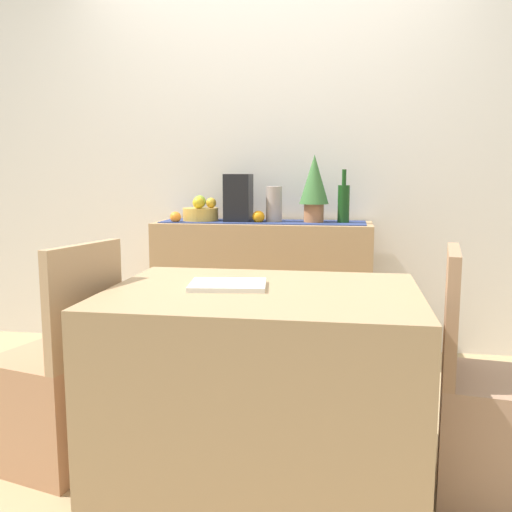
# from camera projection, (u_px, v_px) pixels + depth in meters

# --- Properties ---
(ground_plane) EXTENTS (6.40, 6.40, 0.02)m
(ground_plane) POSITION_uv_depth(u_px,v_px,m) (237.00, 416.00, 2.77)
(ground_plane) COLOR tan
(ground_plane) RESTS_ON ground
(room_wall_rear) EXTENTS (6.40, 0.06, 2.70)m
(room_wall_rear) POSITION_uv_depth(u_px,v_px,m) (271.00, 144.00, 3.73)
(room_wall_rear) COLOR silver
(room_wall_rear) RESTS_ON ground
(sideboard_console) EXTENTS (1.34, 0.42, 0.86)m
(sideboard_console) POSITION_uv_depth(u_px,v_px,m) (263.00, 290.00, 3.61)
(sideboard_console) COLOR tan
(sideboard_console) RESTS_ON ground
(table_runner) EXTENTS (1.26, 0.32, 0.01)m
(table_runner) POSITION_uv_depth(u_px,v_px,m) (263.00, 222.00, 3.55)
(table_runner) COLOR navy
(table_runner) RESTS_ON sideboard_console
(fruit_bowl) EXTENTS (0.22, 0.22, 0.08)m
(fruit_bowl) POSITION_uv_depth(u_px,v_px,m) (201.00, 214.00, 3.60)
(fruit_bowl) COLOR gold
(fruit_bowl) RESTS_ON table_runner
(apple_upper) EXTENTS (0.08, 0.08, 0.08)m
(apple_upper) POSITION_uv_depth(u_px,v_px,m) (200.00, 202.00, 3.60)
(apple_upper) COLOR #8CAB31
(apple_upper) RESTS_ON fruit_bowl
(apple_center) EXTENTS (0.07, 0.07, 0.07)m
(apple_center) POSITION_uv_depth(u_px,v_px,m) (198.00, 203.00, 3.53)
(apple_center) COLOR gold
(apple_center) RESTS_ON fruit_bowl
(apple_rear) EXTENTS (0.07, 0.07, 0.07)m
(apple_rear) POSITION_uv_depth(u_px,v_px,m) (211.00, 203.00, 3.58)
(apple_rear) COLOR gold
(apple_rear) RESTS_ON fruit_bowl
(wine_bottle) EXTENTS (0.07, 0.07, 0.33)m
(wine_bottle) POSITION_uv_depth(u_px,v_px,m) (344.00, 203.00, 3.45)
(wine_bottle) COLOR #163F15
(wine_bottle) RESTS_ON sideboard_console
(coffee_maker) EXTENTS (0.16, 0.18, 0.30)m
(coffee_maker) POSITION_uv_depth(u_px,v_px,m) (238.00, 198.00, 3.55)
(coffee_maker) COLOR black
(coffee_maker) RESTS_ON sideboard_console
(ceramic_vase) EXTENTS (0.10, 0.10, 0.22)m
(ceramic_vase) POSITION_uv_depth(u_px,v_px,m) (274.00, 204.00, 3.52)
(ceramic_vase) COLOR #A39289
(ceramic_vase) RESTS_ON sideboard_console
(potted_plant) EXTENTS (0.18, 0.18, 0.42)m
(potted_plant) POSITION_uv_depth(u_px,v_px,m) (314.00, 185.00, 3.46)
(potted_plant) COLOR #B26E42
(potted_plant) RESTS_ON sideboard_console
(orange_loose_far) EXTENTS (0.08, 0.08, 0.08)m
(orange_loose_far) POSITION_uv_depth(u_px,v_px,m) (258.00, 217.00, 3.49)
(orange_loose_far) COLOR orange
(orange_loose_far) RESTS_ON sideboard_console
(orange_loose_near_bowl) EXTENTS (0.07, 0.07, 0.07)m
(orange_loose_near_bowl) POSITION_uv_depth(u_px,v_px,m) (175.00, 217.00, 3.52)
(orange_loose_near_bowl) COLOR orange
(orange_loose_near_bowl) RESTS_ON sideboard_console
(dining_table) EXTENTS (1.13, 0.85, 0.74)m
(dining_table) POSITION_uv_depth(u_px,v_px,m) (263.00, 386.00, 2.13)
(dining_table) COLOR tan
(dining_table) RESTS_ON ground
(open_book) EXTENTS (0.30, 0.24, 0.02)m
(open_book) POSITION_uv_depth(u_px,v_px,m) (228.00, 285.00, 2.12)
(open_book) COLOR white
(open_book) RESTS_ON dining_table
(chair_near_window) EXTENTS (0.49, 0.49, 0.90)m
(chair_near_window) POSITION_uv_depth(u_px,v_px,m) (57.00, 399.00, 2.28)
(chair_near_window) COLOR #B07C59
(chair_near_window) RESTS_ON ground
(chair_by_corner) EXTENTS (0.46, 0.46, 0.90)m
(chair_by_corner) POSITION_uv_depth(u_px,v_px,m) (494.00, 428.00, 2.02)
(chair_by_corner) COLOR tan
(chair_by_corner) RESTS_ON ground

